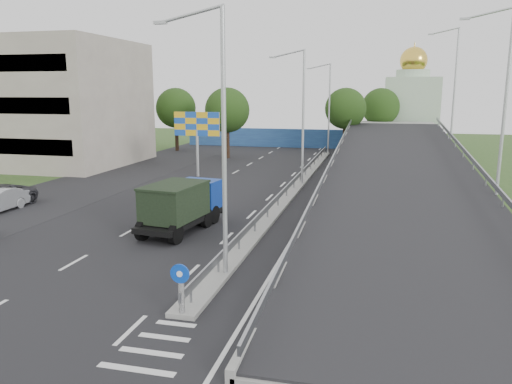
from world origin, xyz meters
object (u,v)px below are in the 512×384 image
(sign_bollard, at_px, (181,288))
(dump_truck, at_px, (182,204))
(lamp_post_mid, at_px, (301,110))
(lamp_post_near, at_px, (219,130))
(church, at_px, (411,105))
(lamp_post_far, at_px, (328,104))
(billboard, at_px, (197,128))

(sign_bollard, height_order, dump_truck, dump_truck)
(lamp_post_mid, bearing_deg, lamp_post_near, -90.00)
(lamp_post_mid, relative_size, church, 0.73)
(lamp_post_far, xyz_separation_m, billboard, (-9.11, -18.00, -1.62))
(dump_truck, bearing_deg, billboard, 115.00)
(lamp_post_far, height_order, church, church)
(lamp_post_mid, relative_size, lamp_post_far, 1.00)
(lamp_post_far, bearing_deg, lamp_post_mid, -90.00)
(lamp_post_near, xyz_separation_m, dump_truck, (-4.03, 5.96, -4.36))
(church, relative_size, dump_truck, 2.25)
(billboard, bearing_deg, church, 59.30)
(lamp_post_mid, height_order, lamp_post_far, same)
(billboard, bearing_deg, lamp_post_far, 63.16)
(lamp_post_far, relative_size, church, 0.73)
(sign_bollard, distance_m, lamp_post_far, 44.08)
(lamp_post_near, xyz_separation_m, church, (9.89, 54.00, -0.50))
(lamp_post_near, xyz_separation_m, lamp_post_mid, (0.00, 20.00, 0.00))
(lamp_post_near, distance_m, dump_truck, 8.41)
(lamp_post_far, xyz_separation_m, church, (9.89, 14.00, -0.50))
(billboard, bearing_deg, dump_truck, -72.43)
(lamp_post_mid, bearing_deg, dump_truck, -106.01)
(lamp_post_mid, bearing_deg, billboard, 167.62)
(sign_bollard, relative_size, lamp_post_mid, 0.17)
(sign_bollard, bearing_deg, lamp_post_far, 89.86)
(billboard, bearing_deg, lamp_post_near, -67.51)
(lamp_post_far, distance_m, church, 17.15)
(lamp_post_mid, bearing_deg, church, 73.78)
(lamp_post_far, relative_size, dump_truck, 1.64)
(lamp_post_near, distance_m, church, 54.90)
(sign_bollard, distance_m, church, 58.84)
(church, bearing_deg, billboard, -120.70)
(lamp_post_far, bearing_deg, lamp_post_near, -90.00)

